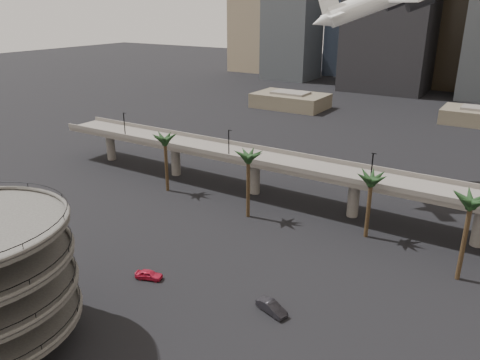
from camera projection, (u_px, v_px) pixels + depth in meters
The scene contains 5 objects.
overpass at pixel (302, 170), 93.79m from camera, with size 130.00×9.30×14.70m.
palm_trees at pixel (345, 173), 80.41m from camera, with size 76.40×18.40×14.00m.
low_buildings at pixel (429, 115), 160.92m from camera, with size 135.00×27.50×6.80m.
car_a at pixel (149, 275), 69.83m from camera, with size 1.67×4.14×1.41m, color red.
car_b at pixel (272, 307), 62.17m from camera, with size 1.64×4.71×1.55m, color black.
Camera 1 is at (36.78, -26.41, 38.58)m, focal length 35.00 mm.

